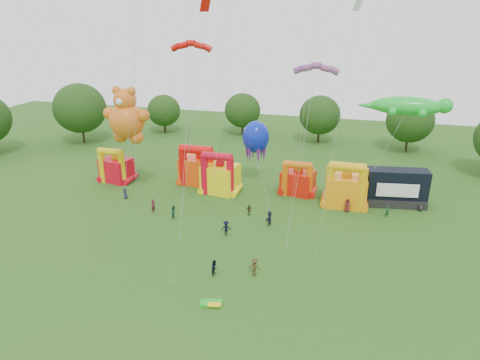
% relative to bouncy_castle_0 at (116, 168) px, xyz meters
% --- Properties ---
extents(ground, '(160.00, 160.00, 0.00)m').
position_rel_bouncy_castle_0_xyz_m(ground, '(20.61, -26.59, -2.19)').
color(ground, '#265A19').
rests_on(ground, ground).
extents(tree_ring, '(126.28, 128.41, 12.07)m').
position_rel_bouncy_castle_0_xyz_m(tree_ring, '(19.40, -25.96, 4.07)').
color(tree_ring, '#352314').
rests_on(tree_ring, ground).
extents(bouncy_castle_0, '(5.16, 4.48, 5.70)m').
position_rel_bouncy_castle_0_xyz_m(bouncy_castle_0, '(0.00, 0.00, 0.00)').
color(bouncy_castle_0, red).
rests_on(bouncy_castle_0, ground).
extents(bouncy_castle_1, '(6.12, 5.14, 6.50)m').
position_rel_bouncy_castle_0_xyz_m(bouncy_castle_1, '(13.07, 2.57, 0.27)').
color(bouncy_castle_1, '#FE490D').
rests_on(bouncy_castle_1, ground).
extents(bouncy_castle_2, '(5.56, 4.76, 6.50)m').
position_rel_bouncy_castle_0_xyz_m(bouncy_castle_2, '(17.18, -0.14, 0.29)').
color(bouncy_castle_2, yellow).
rests_on(bouncy_castle_2, ground).
extents(bouncy_castle_3, '(5.11, 4.42, 5.33)m').
position_rel_bouncy_castle_0_xyz_m(bouncy_castle_3, '(28.36, 2.32, -0.14)').
color(bouncy_castle_3, red).
rests_on(bouncy_castle_3, ground).
extents(bouncy_castle_4, '(5.66, 4.65, 6.65)m').
position_rel_bouncy_castle_0_xyz_m(bouncy_castle_4, '(35.23, -0.14, 0.33)').
color(bouncy_castle_4, orange).
rests_on(bouncy_castle_4, ground).
extents(stage_trailer, '(8.34, 4.12, 5.14)m').
position_rel_bouncy_castle_0_xyz_m(stage_trailer, '(42.00, 1.93, 0.29)').
color(stage_trailer, black).
rests_on(stage_trailer, ground).
extents(teddy_bear_kite, '(6.99, 4.96, 15.65)m').
position_rel_bouncy_castle_0_xyz_m(teddy_bear_kite, '(4.76, -3.33, 7.79)').
color(teddy_bear_kite, orange).
rests_on(teddy_bear_kite, ground).
extents(gecko_kite, '(12.65, 9.58, 14.46)m').
position_rel_bouncy_castle_0_xyz_m(gecko_kite, '(39.74, 2.81, 4.89)').
color(gecko_kite, green).
rests_on(gecko_kite, ground).
extents(octopus_kite, '(6.38, 11.31, 9.90)m').
position_rel_bouncy_castle_0_xyz_m(octopus_kite, '(22.73, 2.09, 1.62)').
color(octopus_kite, '#0B1EB3').
rests_on(octopus_kite, ground).
extents(parafoil_kites, '(26.01, 9.26, 29.54)m').
position_rel_bouncy_castle_0_xyz_m(parafoil_kites, '(23.60, -11.00, 9.53)').
color(parafoil_kites, red).
rests_on(parafoil_kites, ground).
extents(diamond_kites, '(28.44, 23.58, 44.12)m').
position_rel_bouncy_castle_0_xyz_m(diamond_kites, '(22.21, -10.32, 13.87)').
color(diamond_kites, red).
rests_on(diamond_kites, ground).
extents(folded_kite_bundle, '(2.17, 1.43, 0.31)m').
position_rel_bouncy_castle_0_xyz_m(folded_kite_bundle, '(24.36, -25.59, -2.05)').
color(folded_kite_bundle, green).
rests_on(folded_kite_bundle, ground).
extents(spectator_0, '(0.89, 0.69, 1.63)m').
position_rel_bouncy_castle_0_xyz_m(spectator_0, '(4.78, -5.96, -1.37)').
color(spectator_0, '#222339').
rests_on(spectator_0, ground).
extents(spectator_1, '(0.61, 0.80, 1.96)m').
position_rel_bouncy_castle_0_xyz_m(spectator_1, '(10.70, -9.14, -1.21)').
color(spectator_1, '#551824').
rests_on(spectator_1, ground).
extents(spectator_2, '(0.83, 0.97, 1.74)m').
position_rel_bouncy_castle_0_xyz_m(spectator_2, '(14.02, -9.92, -1.32)').
color(spectator_2, '#1A412E').
rests_on(spectator_2, ground).
extents(spectator_3, '(1.34, 0.97, 1.87)m').
position_rel_bouncy_castle_0_xyz_m(spectator_3, '(21.89, -12.65, -1.25)').
color(spectator_3, black).
rests_on(spectator_3, ground).
extents(spectator_4, '(0.99, 0.75, 1.56)m').
position_rel_bouncy_castle_0_xyz_m(spectator_4, '(23.25, -6.67, -1.41)').
color(spectator_4, '#403219').
rests_on(spectator_4, ground).
extents(spectator_5, '(0.77, 1.84, 1.92)m').
position_rel_bouncy_castle_0_xyz_m(spectator_5, '(26.35, -8.74, -1.22)').
color(spectator_5, '#24243C').
rests_on(spectator_5, ground).
extents(spectator_6, '(0.97, 0.68, 1.88)m').
position_rel_bouncy_castle_0_xyz_m(spectator_6, '(35.67, -2.23, -1.25)').
color(spectator_6, '#591A19').
rests_on(spectator_6, ground).
extents(spectator_7, '(0.71, 0.69, 1.64)m').
position_rel_bouncy_castle_0_xyz_m(spectator_7, '(40.74, -2.57, -1.37)').
color(spectator_7, '#194023').
rests_on(spectator_7, ground).
extents(spectator_8, '(0.67, 0.84, 1.68)m').
position_rel_bouncy_castle_0_xyz_m(spectator_8, '(23.15, -20.91, -1.35)').
color(spectator_8, black).
rests_on(spectator_8, ground).
extents(spectator_9, '(1.30, 0.81, 1.94)m').
position_rel_bouncy_castle_0_xyz_m(spectator_9, '(27.08, -20.00, -1.22)').
color(spectator_9, '#393517').
rests_on(spectator_9, ground).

